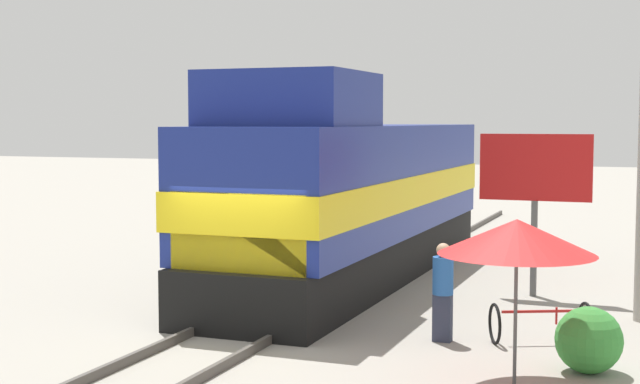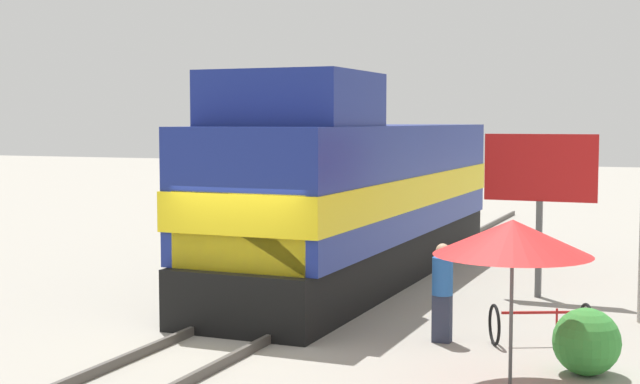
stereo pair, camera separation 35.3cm
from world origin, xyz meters
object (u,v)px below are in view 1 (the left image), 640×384
(person_bystander, at_px, (443,289))
(bicycle, at_px, (541,322))
(billboard_sign, at_px, (535,176))
(vendor_umbrella, at_px, (517,237))
(locomotive, at_px, (350,196))

(person_bystander, xyz_separation_m, bicycle, (1.51, 0.44, -0.53))
(billboard_sign, bearing_deg, bicycle, -80.51)
(vendor_umbrella, distance_m, bicycle, 2.98)
(locomotive, relative_size, billboard_sign, 3.80)
(billboard_sign, relative_size, person_bystander, 2.06)
(vendor_umbrella, distance_m, billboard_sign, 6.47)
(locomotive, xyz_separation_m, bicycle, (4.79, -4.34, -1.57))
(locomotive, relative_size, person_bystander, 7.81)
(billboard_sign, relative_size, bicycle, 1.98)
(billboard_sign, bearing_deg, vendor_umbrella, -84.34)
(person_bystander, height_order, bicycle, person_bystander)
(billboard_sign, height_order, person_bystander, billboard_sign)
(vendor_umbrella, height_order, person_bystander, vendor_umbrella)
(locomotive, relative_size, bicycle, 7.50)
(bicycle, bearing_deg, billboard_sign, -15.70)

